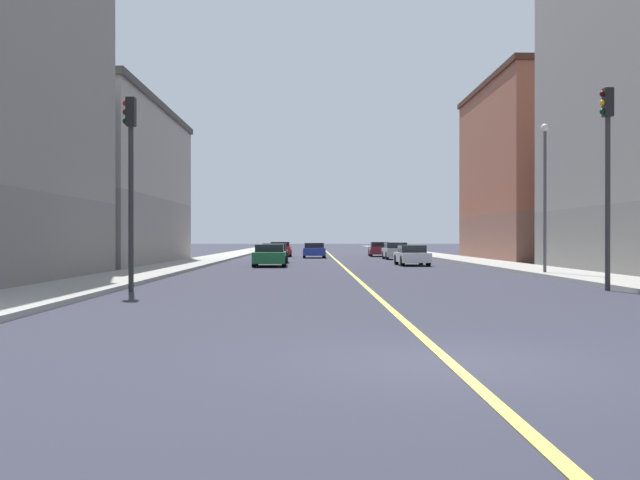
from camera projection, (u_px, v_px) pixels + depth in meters
name	position (u px, v px, depth m)	size (l,w,h in m)	color
ground_plane	(449.00, 362.00, 9.85)	(400.00, 400.00, 0.00)	#2B2C39
sidewalk_left	(452.00, 258.00, 58.95)	(3.11, 168.00, 0.15)	#9E9B93
sidewalk_right	(217.00, 258.00, 58.73)	(3.11, 168.00, 0.15)	#9E9B93
lane_center_stripe	(334.00, 259.00, 58.84)	(0.16, 154.00, 0.01)	#E5D14C
building_left_mid	(556.00, 172.00, 54.89)	(11.21, 18.05, 13.30)	brown
building_right_midblock	(76.00, 185.00, 45.38)	(11.21, 20.74, 9.95)	gray
traffic_light_left_near	(607.00, 161.00, 23.14)	(0.40, 0.32, 6.42)	#2D2D2D
traffic_light_right_near	(130.00, 166.00, 22.97)	(0.40, 0.32, 6.09)	#2D2D2D
street_lamp_left_near	(545.00, 181.00, 32.50)	(0.36, 0.36, 6.60)	#4C4C51
car_white	(412.00, 256.00, 44.40)	(1.85, 4.04, 1.23)	white
car_black	(274.00, 253.00, 49.65)	(1.89, 4.49, 1.30)	black
car_green	(270.00, 256.00, 42.92)	(1.99, 4.35, 1.29)	#1E6B38
car_silver	(395.00, 251.00, 57.38)	(1.86, 4.00, 1.32)	silver
car_blue	(314.00, 251.00, 61.45)	(1.91, 3.99, 1.26)	#23389E
car_red	(280.00, 249.00, 65.43)	(1.93, 4.21, 1.32)	red
car_maroon	(380.00, 249.00, 66.11)	(1.95, 4.51, 1.31)	maroon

